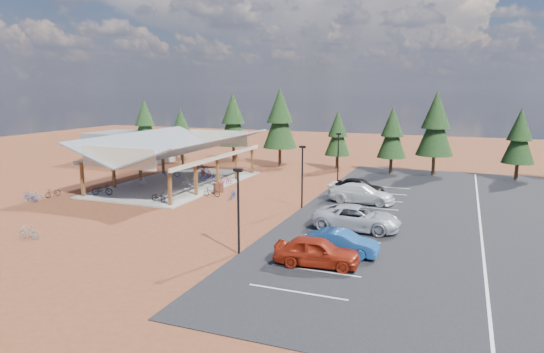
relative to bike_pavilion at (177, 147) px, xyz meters
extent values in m
plane|color=brown|center=(10.00, -7.00, -3.82)|extent=(140.00, 140.00, 0.00)
cube|color=black|center=(28.50, -4.00, -3.80)|extent=(27.00, 44.00, 0.04)
cube|color=gray|center=(0.00, 0.00, -3.77)|extent=(10.60, 18.60, 0.10)
cube|color=brown|center=(-4.60, -8.40, -2.22)|extent=(0.25, 0.25, 3.00)
cube|color=brown|center=(-4.60, -4.20, -2.22)|extent=(0.25, 0.25, 3.00)
cube|color=brown|center=(-4.60, 0.00, -2.22)|extent=(0.25, 0.25, 3.00)
cube|color=brown|center=(-4.60, 4.20, -2.22)|extent=(0.25, 0.25, 3.00)
cube|color=brown|center=(-4.60, 8.40, -2.22)|extent=(0.25, 0.25, 3.00)
cube|color=brown|center=(4.60, -8.40, -2.22)|extent=(0.25, 0.25, 3.00)
cube|color=brown|center=(4.60, -4.20, -2.22)|extent=(0.25, 0.25, 3.00)
cube|color=brown|center=(4.60, 0.00, -2.22)|extent=(0.25, 0.25, 3.00)
cube|color=brown|center=(4.60, 4.20, -2.22)|extent=(0.25, 0.25, 3.00)
cube|color=brown|center=(4.60, 8.40, -2.22)|extent=(0.25, 0.25, 3.00)
cube|color=beige|center=(-5.00, 0.00, -0.72)|extent=(0.22, 18.00, 0.35)
cube|color=beige|center=(5.00, 0.00, -0.72)|extent=(0.22, 18.00, 0.35)
cube|color=slate|center=(-2.90, 0.00, 0.18)|extent=(5.85, 19.40, 2.13)
cube|color=slate|center=(2.90, 0.00, 0.18)|extent=(5.85, 19.40, 2.13)
cube|color=beige|center=(0.00, -9.00, 0.08)|extent=(7.50, 0.15, 1.80)
cube|color=beige|center=(0.00, 9.00, 0.08)|extent=(7.50, 0.15, 1.80)
cube|color=#ADA593|center=(-14.00, 11.00, -2.22)|extent=(10.00, 6.00, 3.20)
cube|color=slate|center=(-14.00, 11.00, -0.27)|extent=(11.00, 7.00, 0.70)
cylinder|color=black|center=(15.00, -17.00, -1.32)|extent=(0.14, 0.14, 5.00)
cube|color=black|center=(15.00, -17.00, 1.23)|extent=(0.50, 0.25, 0.18)
cylinder|color=black|center=(15.00, -5.00, -1.32)|extent=(0.14, 0.14, 5.00)
cube|color=black|center=(15.00, -5.00, 1.23)|extent=(0.50, 0.25, 0.18)
cylinder|color=black|center=(15.00, 7.00, -1.32)|extent=(0.14, 0.14, 5.00)
cube|color=black|center=(15.00, 7.00, 1.23)|extent=(0.50, 0.25, 0.18)
cylinder|color=#4F2A1C|center=(5.61, -2.13, -3.37)|extent=(0.60, 0.60, 0.90)
cylinder|color=#4F2A1C|center=(5.91, -1.94, -3.37)|extent=(0.60, 0.60, 0.90)
cylinder|color=#382314|center=(-14.13, 14.18, -2.83)|extent=(0.36, 0.36, 2.00)
cone|color=black|center=(-14.13, 14.18, 0.57)|extent=(3.52, 3.52, 4.79)
cone|color=black|center=(-14.13, 14.18, 2.57)|extent=(2.72, 2.72, 3.60)
cylinder|color=#382314|center=(-8.37, 14.18, -2.96)|extent=(0.36, 0.36, 1.72)
cone|color=black|center=(-8.37, 14.18, -0.03)|extent=(3.03, 3.03, 4.13)
cone|color=black|center=(-8.37, 14.18, 1.69)|extent=(2.34, 2.34, 3.10)
cylinder|color=#382314|center=(-1.25, 15.56, -2.71)|extent=(0.36, 0.36, 2.23)
cone|color=black|center=(-1.25, 15.56, 1.08)|extent=(3.92, 3.92, 5.35)
cone|color=black|center=(-1.25, 15.56, 3.31)|extent=(3.03, 3.03, 4.01)
cylinder|color=#382314|center=(5.75, 14.41, -2.63)|extent=(0.36, 0.36, 2.39)
cone|color=black|center=(5.75, 14.41, 1.43)|extent=(4.20, 4.20, 5.73)
cone|color=black|center=(5.75, 14.41, 3.82)|extent=(3.25, 3.25, 4.30)
cylinder|color=#382314|center=(12.93, 14.98, -2.96)|extent=(0.36, 0.36, 1.73)
cone|color=black|center=(12.93, 14.98, -0.02)|extent=(3.04, 3.04, 4.15)
cone|color=black|center=(12.93, 14.98, 1.70)|extent=(2.35, 2.35, 3.11)
cylinder|color=#382314|center=(19.41, 14.34, -2.89)|extent=(0.36, 0.36, 1.87)
cone|color=black|center=(19.41, 14.34, 0.29)|extent=(3.29, 3.29, 4.49)
cone|color=black|center=(19.41, 14.34, 2.16)|extent=(2.54, 2.54, 3.36)
cylinder|color=#382314|center=(24.02, 14.87, -2.67)|extent=(0.36, 0.36, 2.30)
cone|color=black|center=(24.02, 14.87, 1.24)|extent=(4.05, 4.05, 5.53)
cone|color=black|center=(24.02, 14.87, 3.54)|extent=(3.13, 3.13, 4.14)
cylinder|color=#382314|center=(32.45, 14.91, -2.89)|extent=(0.36, 0.36, 1.87)
cone|color=black|center=(32.45, 14.91, 0.29)|extent=(3.29, 3.29, 4.49)
cone|color=black|center=(32.45, 14.91, 2.16)|extent=(2.54, 2.54, 3.36)
imported|color=black|center=(-3.29, -7.45, -3.22)|extent=(2.03, 1.23, 1.01)
imported|color=#9D9FA5|center=(-2.62, -2.54, -3.28)|extent=(1.53, 0.69, 0.89)
imported|color=#153F9F|center=(-2.59, 2.88, -3.25)|extent=(1.87, 0.89, 0.94)
imported|color=maroon|center=(-1.28, 6.61, -3.17)|extent=(1.91, 0.92, 1.11)
imported|color=black|center=(3.02, -7.80, -3.29)|extent=(1.74, 0.93, 0.87)
imported|color=gray|center=(2.56, -1.83, -3.19)|extent=(1.84, 0.80, 1.07)
imported|color=navy|center=(2.58, 1.91, -3.24)|extent=(1.95, 1.09, 0.97)
imported|color=maroon|center=(0.87, 4.28, -3.20)|extent=(1.80, 1.03, 1.04)
imported|color=black|center=(-7.23, -9.33, -3.42)|extent=(0.72, 1.60, 0.81)
imported|color=gray|center=(-7.51, -11.28, -3.34)|extent=(1.61, 1.21, 0.96)
imported|color=navy|center=(-7.53, -11.53, -3.41)|extent=(1.59, 0.56, 0.83)
imported|color=gray|center=(1.05, -19.43, -3.36)|extent=(1.57, 0.56, 0.93)
imported|color=navy|center=(8.19, -3.91, -3.41)|extent=(0.92, 1.68, 0.84)
imported|color=maroon|center=(4.73, 1.15, -3.37)|extent=(1.38, 1.34, 0.90)
imported|color=black|center=(6.07, -3.96, -3.40)|extent=(1.65, 0.67, 0.85)
imported|color=maroon|center=(19.85, -17.21, -2.98)|extent=(4.91, 2.40, 1.61)
imported|color=#194A8E|center=(20.70, -14.93, -3.07)|extent=(4.37, 1.61, 1.43)
imported|color=#B1B2BA|center=(20.46, -9.54, -2.95)|extent=(6.04, 2.80, 1.67)
imported|color=silver|center=(19.19, -1.49, -2.98)|extent=(5.63, 2.44, 1.61)
imported|color=black|center=(18.35, 1.54, -3.00)|extent=(4.80, 2.41, 1.57)
camera|label=1|loc=(26.93, -41.80, 5.87)|focal=32.00mm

